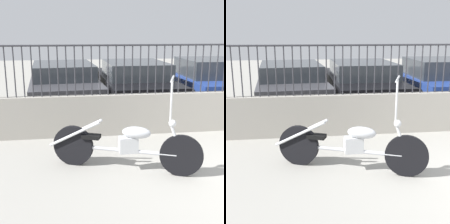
{
  "view_description": "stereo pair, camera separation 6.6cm",
  "coord_description": "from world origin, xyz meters",
  "views": [
    {
      "loc": [
        -2.97,
        -3.5,
        2.08
      ],
      "look_at": [
        -2.23,
        1.73,
        0.7
      ],
      "focal_mm": 50.0,
      "sensor_mm": 36.0,
      "label": 1
    },
    {
      "loc": [
        -2.9,
        -3.51,
        2.08
      ],
      "look_at": [
        -2.23,
        1.73,
        0.7
      ],
      "focal_mm": 50.0,
      "sensor_mm": 36.0,
      "label": 2
    }
  ],
  "objects": [
    {
      "name": "car_black",
      "position": [
        -1.13,
        5.08,
        0.65
      ],
      "size": [
        1.81,
        4.3,
        1.26
      ],
      "rotation": [
        0.0,
        0.0,
        1.58
      ],
      "color": "black",
      "rests_on": "ground_plane"
    },
    {
      "name": "motorcycle_silver",
      "position": [
        -2.25,
        0.91,
        0.41
      ],
      "size": [
        2.23,
        1.04,
        1.46
      ],
      "rotation": [
        0.0,
        0.0,
        -0.39
      ],
      "color": "black",
      "rests_on": "ground_plane"
    },
    {
      "name": "fence_railing",
      "position": [
        0.0,
        2.57,
        1.46
      ],
      "size": [
        9.07,
        0.04,
        0.99
      ],
      "color": "#2D2D33",
      "rests_on": "low_wall"
    },
    {
      "name": "car_dark_grey",
      "position": [
        -3.11,
        5.59,
        0.62
      ],
      "size": [
        2.13,
        4.72,
        1.2
      ],
      "rotation": [
        0.0,
        0.0,
        1.64
      ],
      "color": "black",
      "rests_on": "ground_plane"
    },
    {
      "name": "low_wall",
      "position": [
        0.0,
        2.57,
        0.42
      ],
      "size": [
        9.07,
        0.18,
        0.84
      ],
      "color": "#9E998E",
      "rests_on": "ground_plane"
    },
    {
      "name": "car_blue",
      "position": [
        1.1,
        5.17,
        0.66
      ],
      "size": [
        1.82,
        3.99,
        1.3
      ],
      "rotation": [
        0.0,
        0.0,
        1.55
      ],
      "color": "black",
      "rests_on": "ground_plane"
    }
  ]
}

